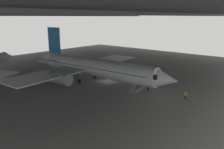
# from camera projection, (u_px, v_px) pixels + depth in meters

# --- Properties ---
(ground_plane) EXTENTS (110.00, 110.00, 0.00)m
(ground_plane) POSITION_uv_depth(u_px,v_px,m) (108.00, 81.00, 55.43)
(ground_plane) COLOR gray
(hangar_structure) EXTENTS (121.00, 99.00, 17.43)m
(hangar_structure) POSITION_uv_depth(u_px,v_px,m) (68.00, 11.00, 59.90)
(hangar_structure) COLOR #4C4F54
(hangar_structure) RESTS_ON ground_plane
(airplane_main) EXTENTS (39.31, 40.70, 12.56)m
(airplane_main) POSITION_uv_depth(u_px,v_px,m) (94.00, 67.00, 53.79)
(airplane_main) COLOR white
(airplane_main) RESTS_ON ground_plane
(boarding_stairs) EXTENTS (4.50, 1.74, 4.89)m
(boarding_stairs) POSITION_uv_depth(u_px,v_px,m) (137.00, 87.00, 48.51)
(boarding_stairs) COLOR slate
(boarding_stairs) RESTS_ON ground_plane
(crew_worker_near_nose) EXTENTS (0.39, 0.46, 1.56)m
(crew_worker_near_nose) POSITION_uv_depth(u_px,v_px,m) (186.00, 95.00, 43.18)
(crew_worker_near_nose) COLOR #232838
(crew_worker_near_nose) RESTS_ON ground_plane
(crew_worker_by_stairs) EXTENTS (0.52, 0.34, 1.71)m
(crew_worker_by_stairs) POSITION_uv_depth(u_px,v_px,m) (148.00, 86.00, 48.19)
(crew_worker_by_stairs) COLOR #232838
(crew_worker_by_stairs) RESTS_ON ground_plane
(traffic_cone_orange) EXTENTS (0.36, 0.36, 0.60)m
(traffic_cone_orange) POSITION_uv_depth(u_px,v_px,m) (189.00, 99.00, 42.66)
(traffic_cone_orange) COLOR black
(traffic_cone_orange) RESTS_ON ground_plane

